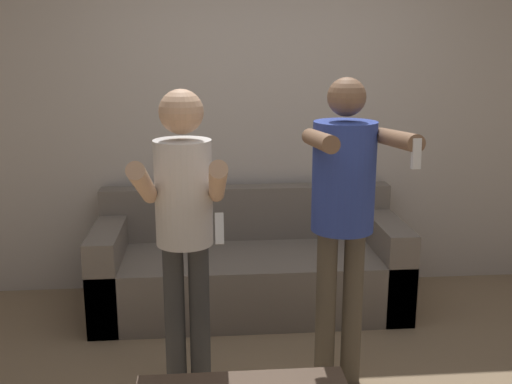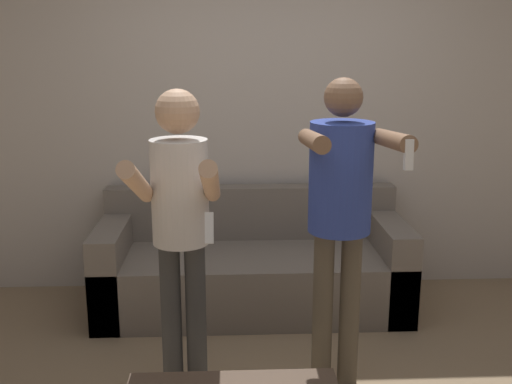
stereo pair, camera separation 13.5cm
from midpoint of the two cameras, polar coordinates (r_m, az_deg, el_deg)
wall_back at (r=4.51m, az=2.14°, el=7.57°), size 6.40×0.06×2.70m
couch at (r=4.32m, az=0.57°, el=-7.32°), size 2.15×0.84×0.82m
person_standing_left at (r=3.06m, az=-6.00°, el=-1.94°), size 0.41×0.77×1.64m
person_standing_right at (r=3.12m, az=9.29°, el=-0.78°), size 0.45×0.71×1.69m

